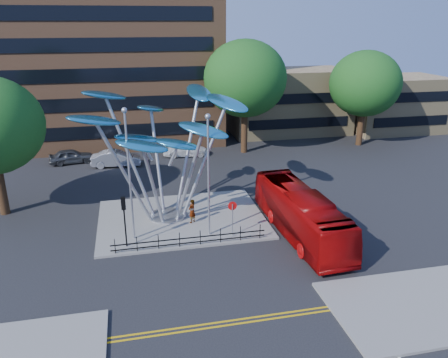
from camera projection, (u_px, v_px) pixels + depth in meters
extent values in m
plane|color=black|center=(210.00, 259.00, 26.91)|extent=(120.00, 120.00, 0.00)
cube|color=slate|center=(182.00, 219.00, 32.19)|extent=(12.00, 9.00, 0.15)
cube|color=slate|center=(443.00, 302.00, 22.69)|extent=(12.00, 6.00, 0.15)
cube|color=gold|center=(233.00, 320.00, 21.41)|extent=(40.00, 0.12, 0.01)
cube|color=gold|center=(234.00, 324.00, 21.13)|extent=(40.00, 0.12, 0.01)
cube|color=brown|center=(105.00, 9.00, 49.90)|extent=(25.00, 15.00, 30.00)
cube|color=tan|center=(288.00, 101.00, 56.29)|extent=(15.00, 8.00, 8.00)
cube|color=tan|center=(394.00, 104.00, 57.45)|extent=(12.00, 8.00, 7.00)
cylinder|color=black|center=(244.00, 127.00, 47.72)|extent=(0.70, 0.70, 5.72)
ellipsoid|color=#134515|center=(245.00, 79.00, 45.94)|extent=(8.80, 8.80, 8.10)
cylinder|color=black|center=(0.00, 184.00, 32.42)|extent=(0.70, 0.70, 4.84)
cylinder|color=black|center=(361.00, 124.00, 50.67)|extent=(0.70, 0.70, 5.06)
ellipsoid|color=#134515|center=(365.00, 84.00, 49.09)|extent=(8.00, 8.00, 7.36)
cylinder|color=#9EA0A5|center=(168.00, 215.00, 32.40)|extent=(2.80, 2.80, 0.12)
cylinder|color=#9EA0A5|center=(149.00, 170.00, 30.29)|extent=(0.24, 0.24, 7.80)
ellipsoid|color=teal|center=(94.00, 120.00, 27.38)|extent=(3.92, 2.95, 1.39)
cylinder|color=#9EA0A5|center=(161.00, 181.00, 30.32)|extent=(0.24, 0.24, 6.40)
ellipsoid|color=teal|center=(142.00, 146.00, 26.96)|extent=(3.47, 1.78, 1.31)
cylinder|color=#9EA0A5|center=(175.00, 175.00, 30.60)|extent=(0.24, 0.24, 7.00)
ellipsoid|color=teal|center=(203.00, 130.00, 28.30)|extent=(3.81, 3.11, 1.36)
cylinder|color=#9EA0A5|center=(182.00, 163.00, 31.25)|extent=(0.24, 0.24, 8.20)
ellipsoid|color=teal|center=(227.00, 103.00, 30.90)|extent=(3.52, 4.06, 1.44)
cylinder|color=#9EA0A5|center=(175.00, 157.00, 31.93)|extent=(0.24, 0.24, 8.60)
ellipsoid|color=teal|center=(199.00, 92.00, 32.73)|extent=(2.21, 3.79, 1.39)
cylinder|color=#9EA0A5|center=(161.00, 165.00, 32.02)|extent=(0.24, 0.24, 7.40)
ellipsoid|color=teal|center=(151.00, 109.00, 33.06)|extent=(3.02, 3.71, 1.34)
cylinder|color=#9EA0A5|center=(150.00, 159.00, 31.07)|extent=(0.24, 0.24, 8.80)
ellipsoid|color=teal|center=(105.00, 95.00, 30.28)|extent=(3.88, 3.60, 1.42)
ellipsoid|color=teal|center=(137.00, 139.00, 30.18)|extent=(3.40, 1.96, 1.13)
ellipsoid|color=teal|center=(177.00, 144.00, 30.31)|extent=(3.39, 2.16, 1.11)
cylinder|color=#9EA0A5|center=(130.00, 178.00, 27.70)|extent=(0.14, 0.14, 8.50)
sphere|color=#9EA0A5|center=(124.00, 110.00, 26.20)|extent=(0.36, 0.36, 0.36)
cylinder|color=#9EA0A5|center=(209.00, 179.00, 28.34)|extent=(0.14, 0.14, 8.00)
sphere|color=#9EA0A5|center=(208.00, 116.00, 26.92)|extent=(0.36, 0.36, 0.36)
cylinder|color=black|center=(125.00, 224.00, 27.59)|extent=(0.10, 0.10, 3.20)
cube|color=black|center=(123.00, 203.00, 27.11)|extent=(0.28, 0.18, 0.85)
sphere|color=#FF0C0C|center=(123.00, 199.00, 27.02)|extent=(0.18, 0.18, 0.18)
cylinder|color=#9EA0A5|center=(232.00, 220.00, 29.16)|extent=(0.08, 0.08, 2.30)
cylinder|color=red|center=(232.00, 206.00, 28.85)|extent=(0.60, 0.04, 0.60)
cube|color=white|center=(232.00, 206.00, 28.86)|extent=(0.42, 0.03, 0.10)
cylinder|color=black|center=(115.00, 246.00, 27.10)|extent=(0.05, 0.05, 1.00)
cylinder|color=black|center=(137.00, 244.00, 27.37)|extent=(0.05, 0.05, 1.00)
cylinder|color=black|center=(158.00, 242.00, 27.64)|extent=(0.05, 0.05, 1.00)
cylinder|color=black|center=(180.00, 240.00, 27.91)|extent=(0.05, 0.05, 1.00)
cylinder|color=black|center=(200.00, 237.00, 28.18)|extent=(0.05, 0.05, 1.00)
cylinder|color=black|center=(221.00, 235.00, 28.45)|extent=(0.05, 0.05, 1.00)
cylinder|color=black|center=(240.00, 233.00, 28.72)|extent=(0.05, 0.05, 1.00)
cylinder|color=black|center=(260.00, 231.00, 28.99)|extent=(0.05, 0.05, 1.00)
cube|color=black|center=(190.00, 238.00, 28.03)|extent=(10.00, 0.06, 0.06)
cube|color=black|center=(190.00, 243.00, 28.15)|extent=(10.00, 0.06, 0.06)
imported|color=#980707|center=(300.00, 213.00, 29.49)|extent=(3.12, 11.41, 3.15)
imported|color=gray|center=(192.00, 211.00, 31.15)|extent=(0.76, 0.75, 1.77)
imported|color=#3C3F43|center=(71.00, 156.00, 44.65)|extent=(4.59, 2.46, 1.48)
imported|color=#B6B8BE|center=(116.00, 159.00, 43.71)|extent=(4.99, 2.03, 1.61)
imported|color=silver|center=(186.00, 150.00, 47.10)|extent=(4.92, 2.15, 1.41)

